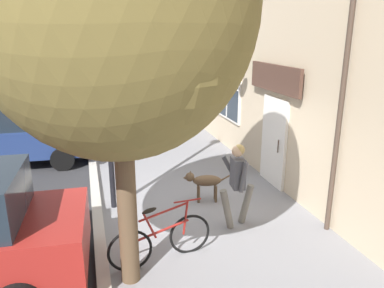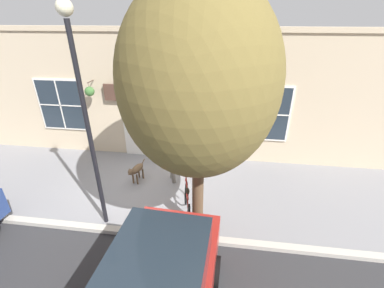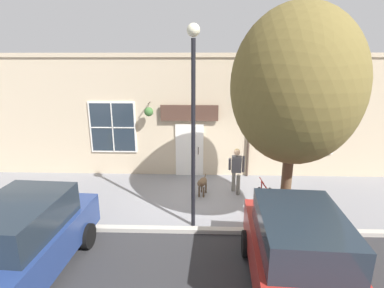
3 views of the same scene
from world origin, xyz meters
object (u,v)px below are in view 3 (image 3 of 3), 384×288
Objects in this scene: street_tree_by_curb at (297,89)px; pedestrian_walking at (236,167)px; dog_on_leash at (202,183)px; fire_hydrant at (31,210)px; parked_car_mid_block at (300,260)px; street_lamp at (193,104)px; parked_car_nearest_curb at (17,245)px; leaning_bicycle at (267,204)px.

pedestrian_walking is at bearing -151.18° from street_tree_by_curb.
dog_on_leash is at bearing -128.16° from street_tree_by_curb.
dog_on_leash is at bearing 111.54° from fire_hydrant.
pedestrian_walking reaches higher than fire_hydrant.
parked_car_mid_block is 7.23m from fire_hydrant.
street_tree_by_curb reaches higher than pedestrian_walking.
fire_hydrant is at bearing -90.00° from street_lamp.
fire_hydrant is (-2.33, -1.09, -0.48)m from parked_car_nearest_curb.
street_lamp is 5.53m from fire_hydrant.
street_lamp is at bearing -87.77° from street_tree_by_curb.
leaning_bicycle is 3.80m from street_lamp.
dog_on_leash is at bearing -77.25° from pedestrian_walking.
street_lamp reaches higher than fire_hydrant.
parked_car_nearest_curb is at bearing -56.52° from street_lamp.
street_tree_by_curb reaches higher than parked_car_mid_block.
parked_car_nearest_curb is (2.92, -5.69, 0.50)m from leaning_bicycle.
parked_car_mid_block is at bearing -9.78° from street_tree_by_curb.
street_lamp is at bearing -7.47° from dog_on_leash.
street_tree_by_curb reaches higher than leaning_bicycle.
street_tree_by_curb is 1.09× the size of street_lamp.
dog_on_leash is at bearing 172.53° from street_lamp.
leaning_bicycle is 0.32× the size of street_lamp.
street_tree_by_curb reaches higher than parked_car_nearest_curb.
street_lamp is 6.94× the size of fire_hydrant.
parked_car_nearest_curb is at bearing -62.86° from leaning_bicycle.
fire_hydrant is (0.00, -4.62, -3.05)m from street_lamp.
parked_car_nearest_curb is at bearing -41.61° from dog_on_leash.
street_tree_by_curb is 3.48m from leaning_bicycle.
street_lamp is at bearing -141.27° from parked_car_mid_block.
street_lamp is (-2.62, -2.10, 2.57)m from parked_car_mid_block.
street_lamp is (0.10, -2.57, -0.36)m from street_tree_by_curb.
pedestrian_walking is 4.85m from parked_car_mid_block.
pedestrian_walking is 0.37× the size of parked_car_mid_block.
leaning_bicycle is (1.60, 0.75, -0.58)m from pedestrian_walking.
pedestrian_walking is at bearing -171.96° from parked_car_mid_block.
pedestrian_walking is 1.86m from leaning_bicycle.
fire_hydrant is at bearing -70.10° from pedestrian_walking.
parked_car_mid_block is at bearing -1.18° from leaning_bicycle.
leaning_bicycle is 2.24× the size of fire_hydrant.
leaning_bicycle is 0.39× the size of parked_car_nearest_curb.
pedestrian_walking is 1.60× the size of dog_on_leash.
dog_on_leash is at bearing -157.85° from parked_car_mid_block.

